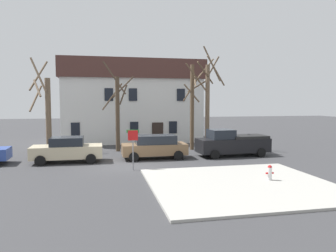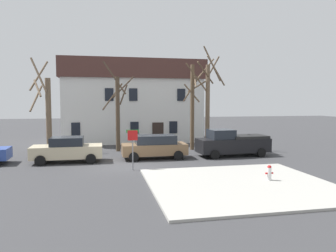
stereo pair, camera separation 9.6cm
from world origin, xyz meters
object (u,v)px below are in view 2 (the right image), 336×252
object	(u,v)px
tree_bare_near	(47,110)
tree_bare_end	(208,101)
pickup_truck_black	(232,143)
bicycle_leaning	(53,150)
fire_hydrant	(269,172)
tree_bare_far	(193,103)
car_brown_wagon	(155,146)
car_beige_sedan	(67,150)
street_sign_pole	(133,142)
building_main	(132,101)
tree_bare_mid	(118,110)

from	to	relation	value
tree_bare_near	tree_bare_end	size ratio (longest dim) A/B	0.88
pickup_truck_black	bicycle_leaning	world-z (taller)	pickup_truck_black
pickup_truck_black	fire_hydrant	size ratio (longest dim) A/B	7.10
tree_bare_far	car_brown_wagon	distance (m)	6.16
tree_bare_end	pickup_truck_black	xyz separation A→B (m)	(0.90, -3.20, -3.21)
tree_bare_end	tree_bare_near	bearing A→B (deg)	175.72
car_beige_sedan	fire_hydrant	distance (m)	13.31
fire_hydrant	street_sign_pole	size ratio (longest dim) A/B	0.32
tree_bare_end	car_beige_sedan	size ratio (longest dim) A/B	1.84
building_main	tree_bare_far	distance (m)	8.82
bicycle_leaning	tree_bare_far	bearing A→B (deg)	2.10
fire_hydrant	car_beige_sedan	bearing A→B (deg)	144.09
tree_bare_mid	fire_hydrant	world-z (taller)	tree_bare_mid
tree_bare_end	bicycle_leaning	world-z (taller)	tree_bare_end
fire_hydrant	tree_bare_mid	bearing A→B (deg)	120.54
building_main	street_sign_pole	size ratio (longest dim) A/B	5.80
tree_bare_near	car_brown_wagon	world-z (taller)	tree_bare_near
building_main	tree_bare_end	world-z (taller)	tree_bare_end
tree_bare_far	street_sign_pole	xyz separation A→B (m)	(-5.85, -7.15, -2.26)
tree_bare_far	fire_hydrant	size ratio (longest dim) A/B	9.39
tree_bare_far	car_brown_wagon	xyz separation A→B (m)	(-3.93, -3.59, -3.11)
tree_bare_near	pickup_truck_black	size ratio (longest dim) A/B	1.36
tree_bare_end	bicycle_leaning	distance (m)	13.17
pickup_truck_black	street_sign_pole	world-z (taller)	street_sign_pole
fire_hydrant	tree_bare_near	bearing A→B (deg)	136.61
building_main	street_sign_pole	world-z (taller)	building_main
tree_bare_far	fire_hydrant	xyz separation A→B (m)	(0.76, -11.51, -3.48)
building_main	fire_hydrant	xyz separation A→B (m)	(5.24, -19.10, -3.71)
tree_bare_near	car_brown_wagon	bearing A→B (deg)	-27.02
pickup_truck_black	fire_hydrant	bearing A→B (deg)	-99.34
tree_bare_far	street_sign_pole	size ratio (longest dim) A/B	2.98
tree_bare_far	tree_bare_end	xyz separation A→B (m)	(1.15, -0.48, 0.20)
building_main	bicycle_leaning	world-z (taller)	building_main
tree_bare_end	fire_hydrant	distance (m)	11.64
car_beige_sedan	street_sign_pole	bearing A→B (deg)	-39.54
tree_bare_near	car_beige_sedan	world-z (taller)	tree_bare_near
tree_bare_far	pickup_truck_black	bearing A→B (deg)	-60.88
tree_bare_end	street_sign_pole	world-z (taller)	tree_bare_end
tree_bare_near	tree_bare_far	xyz separation A→B (m)	(11.95, -0.50, 0.53)
pickup_truck_black	tree_bare_mid	bearing A→B (deg)	153.35
tree_bare_near	car_beige_sedan	bearing A→B (deg)	-65.36
building_main	street_sign_pole	bearing A→B (deg)	-95.32
tree_bare_mid	car_brown_wagon	xyz separation A→B (m)	(2.42, -4.13, -2.57)
fire_hydrant	bicycle_leaning	xyz separation A→B (m)	(-12.20, 11.10, -0.16)
tree_bare_near	tree_bare_end	distance (m)	13.16
tree_bare_mid	pickup_truck_black	xyz separation A→B (m)	(8.40, -4.22, -2.47)
building_main	tree_bare_far	bearing A→B (deg)	-59.44
pickup_truck_black	bicycle_leaning	xyz separation A→B (m)	(-13.49, 3.26, -0.63)
tree_bare_mid	car_brown_wagon	bearing A→B (deg)	-59.60
tree_bare_near	tree_bare_end	world-z (taller)	tree_bare_end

